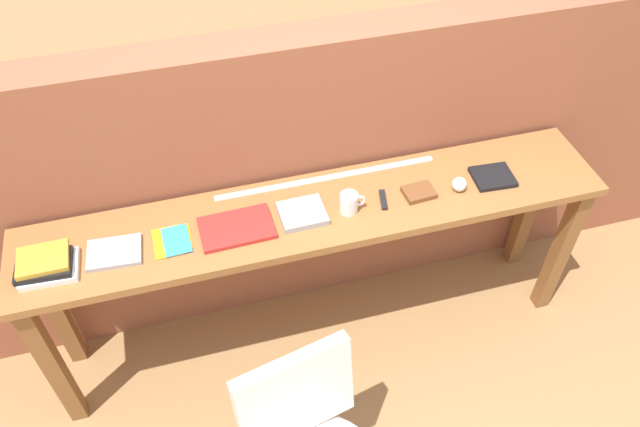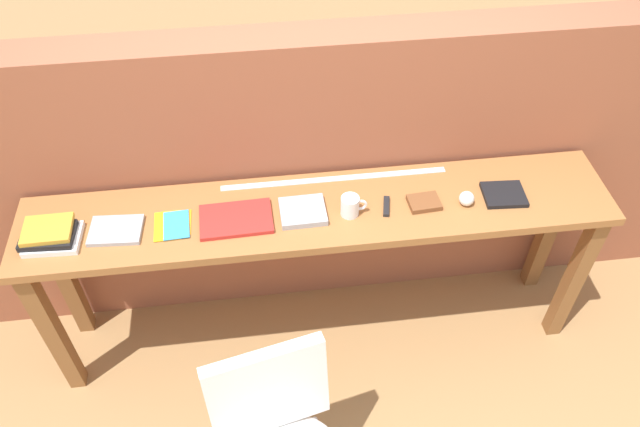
{
  "view_description": "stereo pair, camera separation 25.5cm",
  "coord_description": "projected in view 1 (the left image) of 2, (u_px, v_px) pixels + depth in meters",
  "views": [
    {
      "loc": [
        -0.47,
        -1.46,
        2.74
      ],
      "look_at": [
        0.0,
        0.25,
        0.9
      ],
      "focal_mm": 35.0,
      "sensor_mm": 36.0,
      "label": 1
    },
    {
      "loc": [
        -0.22,
        -1.51,
        2.74
      ],
      "look_at": [
        0.0,
        0.25,
        0.9
      ],
      "focal_mm": 35.0,
      "sensor_mm": 36.0,
      "label": 2
    }
  ],
  "objects": [
    {
      "name": "ground_plane",
      "position": [
        334.0,
        377.0,
        3.03
      ],
      "size": [
        40.0,
        40.0,
        0.0
      ],
      "primitive_type": "plane",
      "color": "#9E7547"
    },
    {
      "name": "brick_wall_back",
      "position": [
        298.0,
        178.0,
        2.93
      ],
      "size": [
        6.0,
        0.2,
        1.5
      ],
      "primitive_type": "cube",
      "color": "#935138",
      "rests_on": "ground"
    },
    {
      "name": "sideboard",
      "position": [
        317.0,
        231.0,
        2.7
      ],
      "size": [
        2.5,
        0.44,
        0.88
      ],
      "color": "#996033",
      "rests_on": "ground"
    },
    {
      "name": "book_stack_leftmost",
      "position": [
        46.0,
        265.0,
        2.35
      ],
      "size": [
        0.23,
        0.17,
        0.07
      ],
      "color": "white",
      "rests_on": "sideboard"
    },
    {
      "name": "magazine_cycling",
      "position": [
        114.0,
        252.0,
        2.42
      ],
      "size": [
        0.22,
        0.17,
        0.02
      ],
      "primitive_type": "cube",
      "rotation": [
        0.0,
        0.0,
        -0.07
      ],
      "color": "#9E9EA3",
      "rests_on": "sideboard"
    },
    {
      "name": "pamphlet_pile_colourful",
      "position": [
        173.0,
        240.0,
        2.47
      ],
      "size": [
        0.15,
        0.17,
        0.01
      ],
      "color": "orange",
      "rests_on": "sideboard"
    },
    {
      "name": "book_open_centre",
      "position": [
        236.0,
        228.0,
        2.51
      ],
      "size": [
        0.3,
        0.2,
        0.02
      ],
      "primitive_type": "cube",
      "rotation": [
        0.0,
        0.0,
        0.03
      ],
      "color": "red",
      "rests_on": "sideboard"
    },
    {
      "name": "book_grey_hardcover",
      "position": [
        302.0,
        213.0,
        2.56
      ],
      "size": [
        0.19,
        0.17,
        0.03
      ],
      "primitive_type": "cube",
      "rotation": [
        0.0,
        0.0,
        0.02
      ],
      "color": "#9E9EA3",
      "rests_on": "sideboard"
    },
    {
      "name": "mug",
      "position": [
        350.0,
        203.0,
        2.56
      ],
      "size": [
        0.11,
        0.08,
        0.09
      ],
      "color": "white",
      "rests_on": "sideboard"
    },
    {
      "name": "multitool_folded",
      "position": [
        383.0,
        200.0,
        2.63
      ],
      "size": [
        0.05,
        0.11,
        0.02
      ],
      "primitive_type": "cube",
      "rotation": [
        0.0,
        0.0,
        -0.22
      ],
      "color": "black",
      "rests_on": "sideboard"
    },
    {
      "name": "leather_journal_brown",
      "position": [
        419.0,
        192.0,
        2.65
      ],
      "size": [
        0.14,
        0.11,
        0.02
      ],
      "primitive_type": "cube",
      "rotation": [
        0.0,
        0.0,
        0.07
      ],
      "color": "brown",
      "rests_on": "sideboard"
    },
    {
      "name": "sports_ball_small",
      "position": [
        459.0,
        184.0,
        2.66
      ],
      "size": [
        0.06,
        0.06,
        0.06
      ],
      "primitive_type": "sphere",
      "color": "silver",
      "rests_on": "sideboard"
    },
    {
      "name": "book_repair_rightmost",
      "position": [
        493.0,
        177.0,
        2.72
      ],
      "size": [
        0.18,
        0.16,
        0.02
      ],
      "primitive_type": "cube",
      "rotation": [
        0.0,
        0.0,
        -0.06
      ],
      "color": "black",
      "rests_on": "sideboard"
    },
    {
      "name": "ruler_metal_back_edge",
      "position": [
        327.0,
        178.0,
        2.73
      ],
      "size": [
        0.99,
        0.03,
        0.0
      ],
      "primitive_type": "cube",
      "color": "silver",
      "rests_on": "sideboard"
    }
  ]
}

